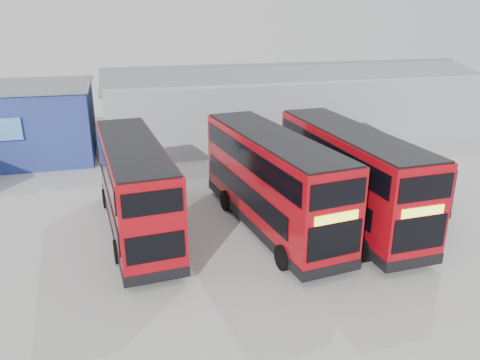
% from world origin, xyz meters
% --- Properties ---
extents(ground_plane, '(120.00, 120.00, 0.00)m').
position_xyz_m(ground_plane, '(0.00, 0.00, 0.00)').
color(ground_plane, gray).
rests_on(ground_plane, ground).
extents(office_block, '(12.30, 8.32, 5.12)m').
position_xyz_m(office_block, '(-14.00, 17.99, 2.58)').
color(office_block, navy).
rests_on(office_block, ground).
extents(maintenance_shed, '(30.50, 12.00, 5.89)m').
position_xyz_m(maintenance_shed, '(8.00, 20.00, 2.60)').
color(maintenance_shed, gray).
rests_on(maintenance_shed, ground).
extents(double_decker_left, '(3.42, 10.60, 4.41)m').
position_xyz_m(double_decker_left, '(-5.62, 3.50, 2.19)').
color(double_decker_left, '#980811').
rests_on(double_decker_left, ground).
extents(double_decker_centre, '(4.07, 11.16, 4.62)m').
position_xyz_m(double_decker_centre, '(0.62, 2.45, 2.30)').
color(double_decker_centre, '#980811').
rests_on(double_decker_centre, ground).
extents(double_decker_right, '(3.22, 11.10, 4.64)m').
position_xyz_m(double_decker_right, '(4.48, 2.21, 2.31)').
color(double_decker_right, '#980811').
rests_on(double_decker_right, ground).
extents(single_decker_blue, '(3.11, 10.49, 2.81)m').
position_xyz_m(single_decker_blue, '(8.48, 5.74, 1.39)').
color(single_decker_blue, '#0D123C').
rests_on(single_decker_blue, ground).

